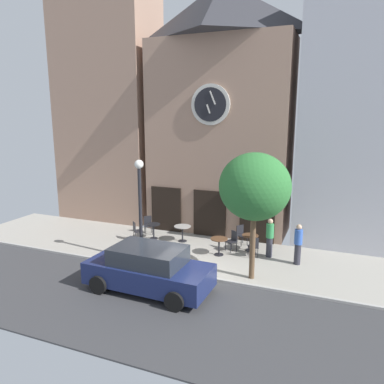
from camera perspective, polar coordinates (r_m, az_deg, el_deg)
ground_plane at (r=13.86m, az=-0.74°, el=-13.40°), size 24.44×9.84×0.13m
clock_building at (r=18.76m, az=4.39°, el=12.96°), size 7.07×4.19×12.07m
neighbor_building_left at (r=21.90m, az=-12.93°, el=15.01°), size 5.53×3.15×14.39m
neighbor_building_right at (r=18.47m, az=26.57°, el=10.13°), size 6.29×3.87×11.45m
street_lamp at (r=14.88m, az=-8.06°, el=-2.89°), size 0.36×0.36×4.19m
street_tree at (r=12.98m, az=9.75°, el=0.76°), size 2.54×2.29×4.65m
cafe_table_center at (r=17.87m, az=-6.00°, el=-5.73°), size 0.64×0.64×0.75m
cafe_table_center_left at (r=17.41m, az=-1.50°, el=-5.94°), size 0.79×0.79×0.76m
cafe_table_near_curb at (r=15.81m, az=4.24°, el=-7.94°), size 0.74×0.74×0.74m
cafe_table_near_door at (r=16.48m, az=9.06°, el=-7.32°), size 0.72×0.72×0.72m
cafe_chair_under_awning at (r=18.66m, az=-6.87°, el=-4.91°), size 0.56×0.56×0.90m
cafe_chair_outer at (r=15.72m, az=9.58°, el=-8.24°), size 0.53×0.53×0.90m
cafe_chair_facing_street at (r=17.78m, az=-8.68°, el=-5.82°), size 0.57×0.57×0.90m
cafe_chair_near_tree at (r=16.34m, az=6.36°, el=-7.35°), size 0.56×0.56×0.90m
cafe_chair_by_entrance at (r=17.18m, az=7.68°, el=-6.41°), size 0.56×0.56×0.90m
pedestrian_green at (r=15.83m, az=12.03°, el=-6.92°), size 0.43×0.43×1.67m
pedestrian_blue at (r=15.33m, az=16.22°, el=-7.76°), size 0.43×0.43×1.67m
parked_car_navy at (r=12.80m, az=-6.78°, el=-11.86°), size 4.35×2.11×1.55m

